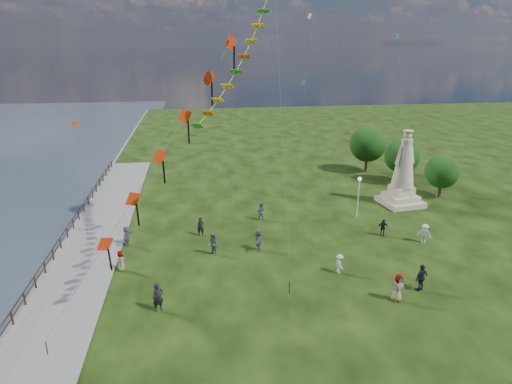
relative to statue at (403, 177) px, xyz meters
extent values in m
cube|color=slate|center=(-31.97, -7.74, -3.10)|extent=(0.30, 160.00, 0.60)
cube|color=slate|center=(-29.47, -9.74, -2.85)|extent=(5.00, 60.00, 0.10)
cylinder|color=black|center=(-31.77, -15.74, -2.40)|extent=(0.11, 0.11, 1.00)
cylinder|color=black|center=(-31.77, -13.74, -2.40)|extent=(0.11, 0.11, 1.00)
cylinder|color=black|center=(-31.77, -11.74, -2.40)|extent=(0.11, 0.11, 1.00)
cylinder|color=black|center=(-31.77, -9.74, -2.40)|extent=(0.11, 0.11, 1.00)
cylinder|color=black|center=(-31.77, -7.74, -2.40)|extent=(0.11, 0.11, 1.00)
cylinder|color=black|center=(-31.77, -5.74, -2.40)|extent=(0.11, 0.11, 1.00)
cylinder|color=black|center=(-31.77, -3.74, -2.40)|extent=(0.11, 0.11, 1.00)
cylinder|color=black|center=(-31.77, -1.74, -2.40)|extent=(0.11, 0.11, 1.00)
cylinder|color=black|center=(-31.77, 0.26, -2.40)|extent=(0.11, 0.11, 1.00)
cylinder|color=black|center=(-31.77, 2.26, -2.40)|extent=(0.11, 0.11, 1.00)
cylinder|color=black|center=(-31.77, 4.26, -2.40)|extent=(0.11, 0.11, 1.00)
cylinder|color=black|center=(-31.77, 6.26, -2.40)|extent=(0.11, 0.11, 1.00)
cylinder|color=black|center=(-31.77, 8.26, -2.40)|extent=(0.11, 0.11, 1.00)
cylinder|color=black|center=(-31.77, 10.26, -2.40)|extent=(0.11, 0.11, 1.00)
cylinder|color=black|center=(-31.77, 12.26, -2.40)|extent=(0.11, 0.11, 1.00)
cylinder|color=black|center=(-31.77, 14.26, -2.40)|extent=(0.11, 0.11, 1.00)
cylinder|color=black|center=(-31.77, 16.26, -2.40)|extent=(0.11, 0.11, 1.00)
cylinder|color=black|center=(-31.77, 18.26, -2.40)|extent=(0.11, 0.11, 1.00)
cube|color=black|center=(-31.77, -7.74, -1.92)|extent=(0.06, 52.00, 0.06)
cube|color=black|center=(-31.77, -7.74, -2.35)|extent=(0.06, 52.00, 0.06)
cube|color=tan|center=(0.00, 0.00, -2.63)|extent=(4.28, 4.28, 0.54)
cube|color=tan|center=(0.00, 0.00, -2.09)|extent=(3.26, 3.26, 0.54)
cube|color=tan|center=(0.00, 0.00, -1.37)|extent=(2.24, 2.24, 0.90)
cylinder|color=tan|center=(0.00, 0.00, 3.75)|extent=(1.22, 1.22, 0.36)
sphere|color=tan|center=(0.00, 0.00, 4.30)|extent=(0.83, 0.83, 0.83)
cylinder|color=tan|center=(0.00, 0.00, 4.73)|extent=(0.99, 0.99, 0.09)
cylinder|color=silver|center=(-5.74, -2.79, -1.03)|extent=(0.11, 0.11, 3.74)
sphere|color=white|center=(-5.74, -2.79, 0.95)|extent=(0.37, 0.37, 0.37)
cylinder|color=#382314|center=(3.19, 6.74, -1.89)|extent=(0.36, 0.36, 2.03)
sphere|color=#113A0F|center=(3.19, 6.74, 0.39)|extent=(4.06, 4.06, 4.06)
cylinder|color=#382314|center=(5.12, 1.40, -2.01)|extent=(0.36, 0.36, 1.78)
sphere|color=#113A0F|center=(5.12, 1.40, -0.02)|extent=(3.55, 3.55, 3.55)
cylinder|color=#382314|center=(0.98, 11.67, -1.76)|extent=(0.36, 0.36, 2.28)
sphere|color=#113A0F|center=(0.98, 11.67, 0.81)|extent=(4.56, 4.56, 4.56)
imported|color=black|center=(-23.41, -15.42, -1.95)|extent=(0.82, 0.70, 1.90)
imported|color=#595960|center=(-19.68, -8.54, -1.96)|extent=(0.99, 1.07, 1.87)
imported|color=silver|center=(-10.81, -12.58, -2.17)|extent=(0.60, 0.99, 1.46)
imported|color=black|center=(-6.20, -15.62, -1.94)|extent=(1.27, 0.99, 1.93)
imported|color=#595960|center=(-8.30, -16.55, -1.96)|extent=(1.01, 0.72, 1.89)
imported|color=#595960|center=(-26.56, -5.78, -2.04)|extent=(1.08, 1.71, 1.71)
imported|color=black|center=(-20.55, -4.74, -2.06)|extent=(0.64, 0.45, 1.68)
imported|color=#595960|center=(-14.91, -2.01, -2.05)|extent=(0.90, 0.64, 1.69)
imported|color=silver|center=(-2.23, -8.81, -2.07)|extent=(1.19, 1.09, 1.66)
imported|color=black|center=(-5.06, -7.03, -2.13)|extent=(0.98, 0.64, 1.54)
imported|color=#595960|center=(-26.43, -9.95, -2.12)|extent=(0.68, 0.87, 1.57)
imported|color=#595960|center=(-16.07, -8.21, -1.99)|extent=(0.91, 1.75, 1.82)
cylinder|color=black|center=(-28.97, -18.74, -2.45)|extent=(0.06, 0.06, 0.90)
cube|color=red|center=(-25.93, -16.22, 2.23)|extent=(0.87, 0.64, 1.03)
cube|color=black|center=(-25.75, -16.32, 1.28)|extent=(0.10, 0.28, 1.48)
cube|color=red|center=(-24.36, -14.92, 4.35)|extent=(0.87, 0.64, 1.03)
cube|color=black|center=(-24.18, -15.02, 3.40)|extent=(0.10, 0.28, 1.48)
cube|color=red|center=(-22.80, -13.63, 6.48)|extent=(0.87, 0.64, 1.03)
cube|color=black|center=(-22.62, -13.73, 5.53)|extent=(0.10, 0.28, 1.48)
cube|color=red|center=(-21.23, -12.33, 8.60)|extent=(0.87, 0.64, 1.03)
cube|color=black|center=(-21.05, -12.43, 7.65)|extent=(0.10, 0.28, 1.48)
cube|color=red|center=(-19.67, -11.04, 10.72)|extent=(0.87, 0.64, 1.03)
cube|color=black|center=(-19.49, -11.14, 9.77)|extent=(0.10, 0.28, 1.48)
cube|color=red|center=(-18.10, -9.74, 12.85)|extent=(0.87, 0.64, 1.03)
cube|color=black|center=(-17.92, -9.84, 11.90)|extent=(0.10, 0.28, 1.48)
cylinder|color=black|center=(-14.97, -14.74, -2.45)|extent=(0.06, 0.06, 0.90)
cube|color=#1C9B1D|center=(-16.72, -14.05, 14.46)|extent=(0.71, 0.64, 0.18)
cube|color=yellow|center=(-17.11, -14.70, 13.69)|extent=(0.71, 0.66, 0.19)
cube|color=yellow|center=(-17.54, -15.35, 12.92)|extent=(0.70, 0.68, 0.21)
cube|color=#FC4C10|center=(-18.00, -15.99, 12.18)|extent=(0.69, 0.69, 0.23)
cube|color=#1C9B1D|center=(-18.49, -16.64, 11.47)|extent=(0.68, 0.69, 0.25)
cube|color=yellow|center=(-19.00, -17.28, 10.82)|extent=(0.66, 0.69, 0.27)
cube|color=yellow|center=(-19.52, -17.91, 10.23)|extent=(0.64, 0.68, 0.28)
cube|color=#FC4C10|center=(-20.04, -18.53, 9.71)|extent=(0.62, 0.67, 0.30)
cube|color=#1C9B1D|center=(-20.56, -19.15, 9.25)|extent=(0.60, 0.66, 0.31)
cube|color=silver|center=(-9.04, 4.96, 15.33)|extent=(0.51, 0.39, 0.57)
cylinder|color=#595959|center=(-8.54, 2.46, 6.24)|extent=(1.02, 5.02, 18.19)
cylinder|color=#595959|center=(-16.56, 8.39, 10.99)|extent=(1.02, 5.02, 27.68)
cube|color=#1C9B1D|center=(-7.74, 11.38, 8.48)|extent=(0.51, 0.39, 0.57)
cylinder|color=#595959|center=(-7.24, 8.88, 2.82)|extent=(1.02, 5.02, 11.34)
cube|color=#FC4C10|center=(-31.35, 1.70, 5.92)|extent=(0.51, 0.39, 0.57)
cylinder|color=#595959|center=(-30.85, -0.80, 1.54)|extent=(1.02, 5.01, 8.78)
cylinder|color=#595959|center=(-11.53, 5.50, 12.78)|extent=(1.02, 5.02, 31.26)
cube|color=teal|center=(-0.65, 3.17, 13.49)|extent=(0.51, 0.39, 0.57)
cylinder|color=#595959|center=(-0.15, 0.67, 5.32)|extent=(1.02, 5.02, 16.34)
camera|label=1|loc=(-20.72, -38.74, 12.79)|focal=30.00mm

